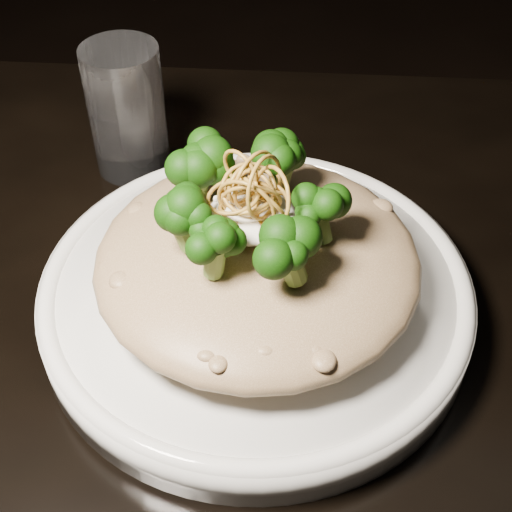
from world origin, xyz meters
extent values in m
cube|color=black|center=(0.00, 0.00, 0.73)|extent=(1.10, 0.80, 0.04)
cylinder|color=silver|center=(0.05, 0.06, 0.77)|extent=(0.30, 0.30, 0.03)
ellipsoid|color=brown|center=(0.05, 0.06, 0.80)|extent=(0.22, 0.22, 0.05)
ellipsoid|color=white|center=(0.05, 0.07, 0.84)|extent=(0.06, 0.06, 0.02)
cylinder|color=white|center=(-0.07, 0.23, 0.81)|extent=(0.08, 0.08, 0.11)
camera|label=1|loc=(0.07, -0.28, 1.14)|focal=50.00mm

